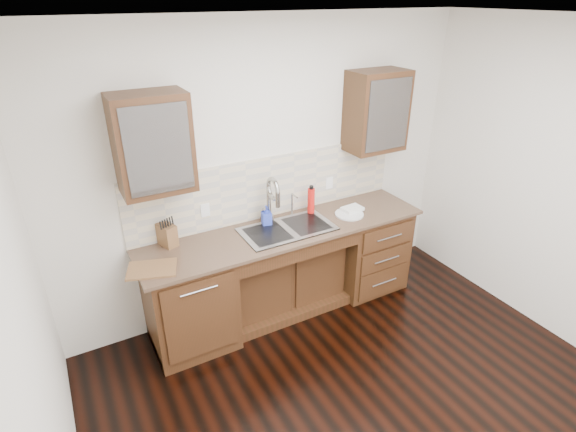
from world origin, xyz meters
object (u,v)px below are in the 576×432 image
soap_bottle (266,216)px  water_bottle (311,201)px  cutting_board (152,269)px  plate (349,214)px  knife_block (167,235)px

soap_bottle → water_bottle: size_ratio=0.73×
cutting_board → plate: bearing=1.5°
water_bottle → knife_block: bearing=177.4°
soap_bottle → cutting_board: size_ratio=0.51×
soap_bottle → cutting_board: bearing=-155.7°
plate → knife_block: 1.71m
soap_bottle → knife_block: bearing=-173.0°
plate → water_bottle: bearing=145.4°
soap_bottle → water_bottle: water_bottle is taller
soap_bottle → knife_block: 0.90m
knife_block → plate: bearing=-27.6°
plate → knife_block: (-1.68, 0.27, 0.09)m
soap_bottle → knife_block: size_ratio=0.98×
soap_bottle → knife_block: knife_block is taller
soap_bottle → plate: (0.79, -0.20, -0.09)m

